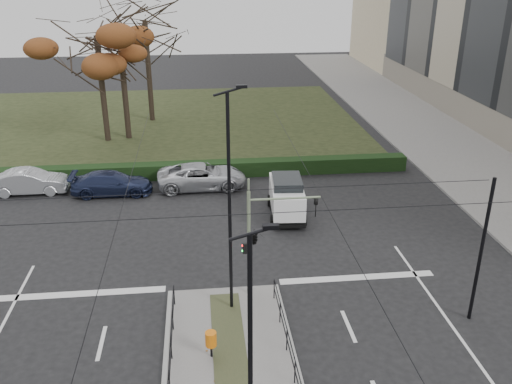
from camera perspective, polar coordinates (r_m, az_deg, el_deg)
ground at (r=19.75m, az=-2.62°, el=-18.29°), size 140.00×140.00×0.00m
sidewalk_east at (r=43.30m, az=19.86°, el=4.24°), size 8.00×90.00×0.14m
park at (r=48.87m, az=-12.22°, el=7.13°), size 38.00×26.00×0.10m
hedge at (r=36.08m, az=-14.17°, el=2.00°), size 38.00×1.00×1.00m
catenary at (r=19.06m, az=-3.13°, el=-7.29°), size 20.00×34.00×6.00m
traffic_light at (r=21.94m, az=-0.05°, el=-4.62°), size 3.18×1.79×4.66m
litter_bin at (r=19.69m, az=-4.77°, el=-15.20°), size 0.40×0.40×1.03m
streetlamp_median_near at (r=13.31m, az=-0.52°, el=-18.74°), size 0.66×0.14×7.93m
streetlamp_median_far at (r=20.22m, az=-2.75°, el=-1.24°), size 0.75×0.15×9.03m
parked_car_second at (r=35.64m, az=-22.71°, el=1.01°), size 4.53×1.67×1.48m
parked_car_third at (r=33.90m, az=-14.95°, el=0.91°), size 4.86×2.04×1.40m
parked_car_fourth at (r=33.85m, az=-5.71°, el=1.68°), size 5.55×2.69×1.52m
white_van at (r=29.83m, az=3.24°, el=-0.41°), size 2.14×4.21×2.24m
rust_tree at (r=42.78m, az=-16.45°, el=15.51°), size 8.42×8.42×10.50m
bare_tree_center at (r=47.97m, az=-11.57°, el=16.54°), size 8.47×8.47×11.25m
bare_tree_near at (r=43.07m, az=-14.16°, el=15.28°), size 6.07×6.07×10.90m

